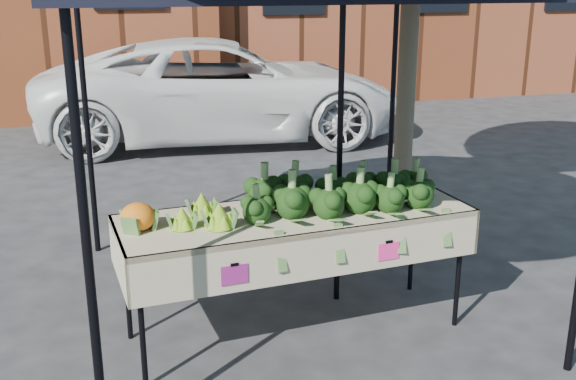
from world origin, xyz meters
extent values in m
plane|color=#262629|center=(0.00, 0.00, 0.00)|extent=(90.00, 90.00, 0.00)
cube|color=#C2B290|center=(0.08, 0.04, 0.45)|extent=(2.46, 1.01, 0.90)
cube|color=#F22D8C|center=(-0.48, -0.36, 0.70)|extent=(0.17, 0.01, 0.12)
cube|color=#FE308C|center=(0.58, -0.36, 0.70)|extent=(0.17, 0.01, 0.12)
ellipsoid|color=black|center=(0.40, 0.07, 1.04)|extent=(1.49, 0.59, 0.28)
ellipsoid|color=#94AD25|center=(-0.59, 0.03, 1.01)|extent=(0.44, 0.48, 0.21)
ellipsoid|color=orange|center=(-0.97, -0.01, 1.00)|extent=(0.21, 0.21, 0.19)
camera|label=1|loc=(-1.16, -4.16, 2.43)|focal=42.69mm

